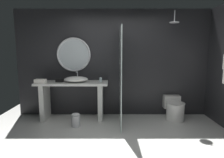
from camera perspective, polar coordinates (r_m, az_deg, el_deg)
The scene contains 12 objects.
ground_plane at distance 3.29m, azimuth 1.18°, elevation -21.06°, with size 5.76×5.76×0.00m, color silver.
back_wall_panel at distance 4.77m, azimuth 0.79°, elevation 4.65°, with size 4.80×0.10×2.60m, color #232326.
vanity_counter at distance 4.62m, azimuth -11.59°, elevation -4.69°, with size 1.66×0.58×0.89m.
vessel_sink at distance 4.53m, azimuth -10.60°, elevation -0.06°, with size 0.56×0.46×0.23m.
tumbler_cup at distance 4.47m, azimuth -3.33°, elevation -0.22°, with size 0.07×0.07×0.10m, color silver.
tissue_box at distance 4.63m, azimuth -15.29°, elevation -0.34°, with size 0.17×0.10×0.08m, color black.
round_wall_mirror at distance 4.76m, azimuth -11.28°, elevation 7.15°, with size 0.83×0.05×0.83m.
shower_glass_panel at distance 4.18m, azimuth 2.54°, elevation 0.62°, with size 0.02×1.14×2.10m, color silver.
rain_shower_head at distance 4.65m, azimuth 18.16°, elevation 15.94°, with size 0.21×0.21×0.27m.
toilet at distance 4.82m, azimuth 18.12°, elevation -8.40°, with size 0.43×0.63×0.52m.
waste_bin at distance 4.26m, azimuth -10.68°, elevation -11.86°, with size 0.18×0.18×0.29m.
folded_hand_towel at distance 4.56m, azimuth -20.48°, elevation -0.63°, with size 0.24×0.14×0.09m, color silver.
Camera 1 is at (-0.06, -2.86, 1.63)m, focal length 30.69 mm.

